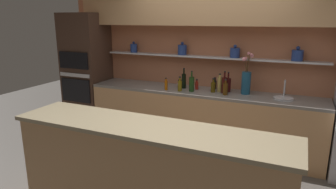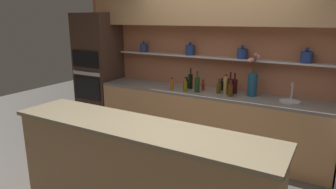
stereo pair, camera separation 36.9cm
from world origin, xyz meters
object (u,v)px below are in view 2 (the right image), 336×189
bottle_spirit_1 (226,85)px  bottle_wine_9 (190,81)px  sink_fixture (290,100)px  bottle_wine_10 (230,86)px  bottle_oil_6 (219,88)px  bottle_sauce_7 (222,85)px  flower_vase (253,82)px  bottle_oil_0 (185,86)px  bottle_wine_3 (234,86)px  bottle_spirit_5 (230,90)px  bottle_sauce_2 (203,86)px  oven_tower (99,71)px  bottle_wine_4 (197,84)px  bottle_sauce_11 (172,85)px  bottle_sauce_8 (187,83)px

bottle_spirit_1 → bottle_wine_9: 0.57m
sink_fixture → bottle_wine_10: 0.82m
bottle_oil_6 → bottle_sauce_7: size_ratio=1.14×
flower_vase → bottle_oil_0: size_ratio=2.74×
flower_vase → bottle_sauce_7: bearing=167.1°
bottle_wine_3 → bottle_spirit_5: 0.21m
bottle_oil_6 → bottle_sauce_2: bearing=165.6°
oven_tower → bottle_wine_4: bearing=-2.9°
bottle_oil_0 → bottle_spirit_5: size_ratio=0.96×
bottle_sauce_2 → bottle_wine_3: bearing=6.2°
flower_vase → bottle_oil_0: 0.97m
bottle_wine_9 → bottle_sauce_11: 0.30m
sink_fixture → bottle_oil_0: bearing=-173.4°
bottle_oil_6 → bottle_spirit_1: bearing=38.7°
bottle_oil_0 → bottle_wine_4: (0.17, 0.05, 0.03)m
bottle_spirit_1 → bottle_spirit_5: bearing=-50.7°
bottle_oil_6 → bottle_sauce_11: bearing=-167.4°
bottle_sauce_7 → bottle_sauce_8: bearing=-169.3°
oven_tower → sink_fixture: size_ratio=7.90×
bottle_wine_3 → bottle_oil_6: (-0.19, -0.12, -0.03)m
flower_vase → bottle_spirit_5: flower_vase is taller
bottle_oil_0 → bottle_spirit_5: bearing=4.5°
bottle_spirit_5 → bottle_sauce_2: bearing=161.6°
oven_tower → bottle_wine_3: bearing=2.5°
sink_fixture → bottle_wine_3: bottle_wine_3 is taller
bottle_oil_0 → bottle_oil_6: size_ratio=1.04×
bottle_wine_10 → bottle_sauce_7: bearing=135.9°
oven_tower → sink_fixture: (3.32, 0.01, -0.09)m
bottle_wine_4 → bottle_sauce_7: bearing=46.9°
sink_fixture → bottle_sauce_8: (-1.56, 0.07, 0.04)m
bottle_wine_9 → bottle_oil_0: bearing=-85.7°
bottle_wine_9 → bottle_sauce_11: (-0.21, -0.22, -0.04)m
bottle_sauce_7 → bottle_sauce_11: bottle_sauce_11 is taller
oven_tower → bottle_wine_10: size_ratio=6.38×
bottle_spirit_5 → bottle_wine_4: bearing=-179.8°
bottle_spirit_1 → bottle_sauce_7: 0.18m
bottle_sauce_7 → bottle_sauce_11: size_ratio=0.98×
oven_tower → bottle_wine_4: oven_tower is taller
oven_tower → bottle_oil_0: oven_tower is taller
bottle_spirit_1 → bottle_wine_4: bottle_wine_4 is taller
bottle_sauce_7 → bottle_wine_9: (-0.46, -0.14, 0.05)m
oven_tower → bottle_oil_0: (1.86, -0.16, -0.03)m
bottle_sauce_7 → bottle_oil_6: bearing=-81.1°
sink_fixture → bottle_wine_4: (-1.29, -0.12, 0.09)m
bottle_spirit_5 → bottle_sauce_8: 0.80m
bottle_oil_6 → bottle_sauce_7: (-0.03, 0.20, -0.00)m
bottle_sauce_2 → bottle_wine_4: size_ratio=0.51×
bottle_oil_0 → bottle_spirit_5: 0.68m
bottle_sauce_7 → bottle_wine_10: (0.19, -0.19, 0.05)m
bottle_oil_0 → bottle_sauce_11: bearing=-176.6°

